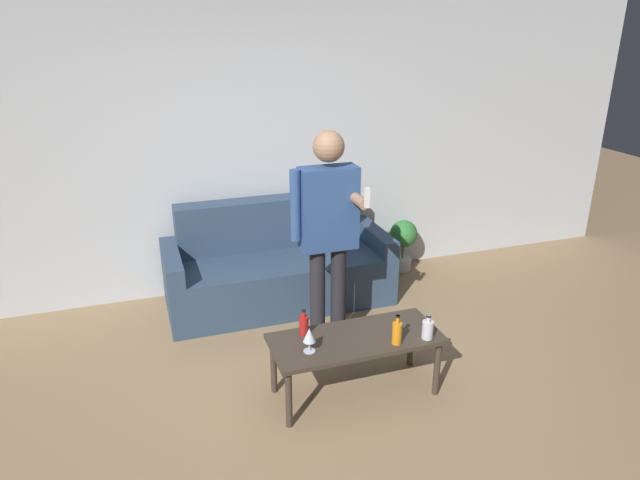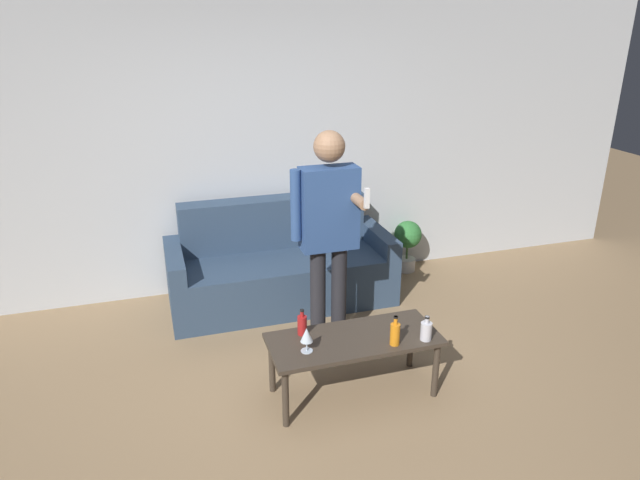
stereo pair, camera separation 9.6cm
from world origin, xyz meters
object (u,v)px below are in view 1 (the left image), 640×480
(bottle_orange, at_px, (397,332))
(person_standing_front, at_px, (328,225))
(couch, at_px, (277,267))
(coffee_table, at_px, (356,344))

(bottle_orange, height_order, person_standing_front, person_standing_front)
(couch, height_order, coffee_table, couch)
(bottle_orange, bearing_deg, person_standing_front, 102.94)
(coffee_table, xyz_separation_m, person_standing_front, (0.03, 0.67, 0.62))
(bottle_orange, distance_m, person_standing_front, 0.98)
(coffee_table, distance_m, person_standing_front, 0.91)
(coffee_table, distance_m, bottle_orange, 0.30)
(couch, xyz_separation_m, coffee_table, (0.14, -1.54, 0.07))
(bottle_orange, xyz_separation_m, person_standing_front, (-0.19, 0.83, 0.49))
(couch, distance_m, coffee_table, 1.55)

